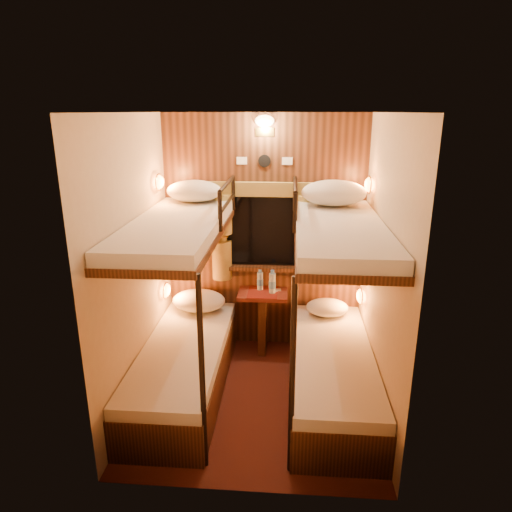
# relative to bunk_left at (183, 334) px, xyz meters

# --- Properties ---
(floor) EXTENTS (2.10, 2.10, 0.00)m
(floor) POSITION_rel_bunk_left_xyz_m (0.65, -0.07, -0.56)
(floor) COLOR #34120E
(floor) RESTS_ON ground
(ceiling) EXTENTS (2.10, 2.10, 0.00)m
(ceiling) POSITION_rel_bunk_left_xyz_m (0.65, -0.07, 1.84)
(ceiling) COLOR silver
(ceiling) RESTS_ON wall_back
(wall_back) EXTENTS (2.40, 0.00, 2.40)m
(wall_back) POSITION_rel_bunk_left_xyz_m (0.65, 0.98, 0.64)
(wall_back) COLOR #C6B293
(wall_back) RESTS_ON floor
(wall_front) EXTENTS (2.40, 0.00, 2.40)m
(wall_front) POSITION_rel_bunk_left_xyz_m (0.65, -1.12, 0.64)
(wall_front) COLOR #C6B293
(wall_front) RESTS_ON floor
(wall_left) EXTENTS (0.00, 2.40, 2.40)m
(wall_left) POSITION_rel_bunk_left_xyz_m (-0.35, -0.07, 0.64)
(wall_left) COLOR #C6B293
(wall_left) RESTS_ON floor
(wall_right) EXTENTS (0.00, 2.40, 2.40)m
(wall_right) POSITION_rel_bunk_left_xyz_m (1.65, -0.07, 0.64)
(wall_right) COLOR #C6B293
(wall_right) RESTS_ON floor
(back_panel) EXTENTS (2.00, 0.03, 2.40)m
(back_panel) POSITION_rel_bunk_left_xyz_m (0.65, 0.97, 0.64)
(back_panel) COLOR black
(back_panel) RESTS_ON floor
(bunk_left) EXTENTS (0.72, 1.90, 1.82)m
(bunk_left) POSITION_rel_bunk_left_xyz_m (0.00, 0.00, 0.00)
(bunk_left) COLOR black
(bunk_left) RESTS_ON floor
(bunk_right) EXTENTS (0.72, 1.90, 1.82)m
(bunk_right) POSITION_rel_bunk_left_xyz_m (1.30, 0.00, 0.00)
(bunk_right) COLOR black
(bunk_right) RESTS_ON floor
(window) EXTENTS (1.00, 0.12, 0.79)m
(window) POSITION_rel_bunk_left_xyz_m (0.65, 0.94, 0.62)
(window) COLOR black
(window) RESTS_ON back_panel
(curtains) EXTENTS (1.10, 0.22, 1.00)m
(curtains) POSITION_rel_bunk_left_xyz_m (0.65, 0.90, 0.71)
(curtains) COLOR olive
(curtains) RESTS_ON back_panel
(back_fixtures) EXTENTS (0.54, 0.09, 0.48)m
(back_fixtures) POSITION_rel_bunk_left_xyz_m (0.65, 0.93, 1.69)
(back_fixtures) COLOR black
(back_fixtures) RESTS_ON back_panel
(reading_lamps) EXTENTS (2.00, 0.20, 1.25)m
(reading_lamps) POSITION_rel_bunk_left_xyz_m (0.65, 0.63, 0.68)
(reading_lamps) COLOR orange
(reading_lamps) RESTS_ON wall_left
(table) EXTENTS (0.50, 0.34, 0.66)m
(table) POSITION_rel_bunk_left_xyz_m (0.65, 0.78, -0.14)
(table) COLOR #521512
(table) RESTS_ON floor
(bottle_left) EXTENTS (0.06, 0.06, 0.22)m
(bottle_left) POSITION_rel_bunk_left_xyz_m (0.62, 0.85, 0.19)
(bottle_left) COLOR #99BFE5
(bottle_left) RESTS_ON table
(bottle_right) EXTENTS (0.07, 0.07, 0.25)m
(bottle_right) POSITION_rel_bunk_left_xyz_m (0.74, 0.77, 0.20)
(bottle_right) COLOR #99BFE5
(bottle_right) RESTS_ON table
(sachet_a) EXTENTS (0.09, 0.08, 0.01)m
(sachet_a) POSITION_rel_bunk_left_xyz_m (0.76, 0.83, 0.09)
(sachet_a) COLOR silver
(sachet_a) RESTS_ON table
(sachet_b) EXTENTS (0.08, 0.06, 0.01)m
(sachet_b) POSITION_rel_bunk_left_xyz_m (0.79, 0.85, 0.09)
(sachet_b) COLOR silver
(sachet_b) RESTS_ON table
(pillow_lower_left) EXTENTS (0.54, 0.39, 0.21)m
(pillow_lower_left) POSITION_rel_bunk_left_xyz_m (-0.00, 0.72, 0.01)
(pillow_lower_left) COLOR silver
(pillow_lower_left) RESTS_ON bunk_left
(pillow_lower_right) EXTENTS (0.42, 0.30, 0.17)m
(pillow_lower_right) POSITION_rel_bunk_left_xyz_m (1.30, 0.71, -0.02)
(pillow_lower_right) COLOR silver
(pillow_lower_right) RESTS_ON bunk_right
(pillow_upper_left) EXTENTS (0.52, 0.37, 0.20)m
(pillow_upper_left) POSITION_rel_bunk_left_xyz_m (-0.00, 0.71, 1.13)
(pillow_upper_left) COLOR silver
(pillow_upper_left) RESTS_ON bunk_left
(pillow_upper_right) EXTENTS (0.59, 0.42, 0.23)m
(pillow_upper_right) POSITION_rel_bunk_left_xyz_m (1.30, 0.62, 1.15)
(pillow_upper_right) COLOR silver
(pillow_upper_right) RESTS_ON bunk_right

